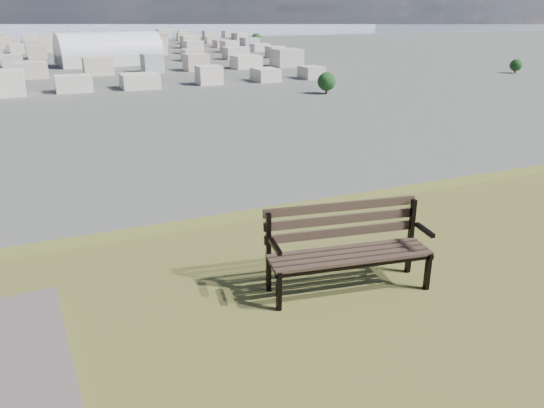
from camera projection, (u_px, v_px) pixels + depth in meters
name	position (u px, v px, depth m)	size (l,w,h in m)	color
park_bench	(347.00, 243.00, 5.55)	(1.77, 0.81, 0.89)	#3D2E23
arena	(110.00, 55.00, 276.79)	(53.96, 28.49, 21.74)	beige
city_blocks	(33.00, 48.00, 349.95)	(395.00, 361.00, 7.00)	beige
bay_water	(28.00, 29.00, 785.06)	(2400.00, 700.00, 0.12)	#9DB5C7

